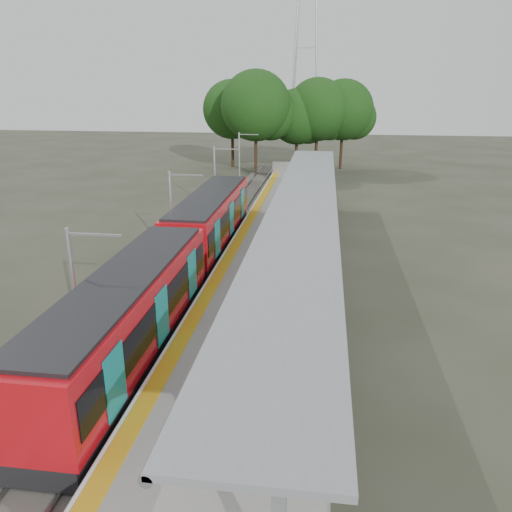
{
  "coord_description": "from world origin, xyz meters",
  "views": [
    {
      "loc": [
        2.51,
        -8.67,
        10.18
      ],
      "look_at": [
        -0.55,
        13.79,
        2.3
      ],
      "focal_mm": 35.0,
      "sensor_mm": 36.0,
      "label": 1
    }
  ],
  "objects_px": {
    "info_pillar_near": "(284,334)",
    "train": "(180,254)",
    "bench_far": "(310,229)",
    "info_pillar_far": "(313,211)",
    "litter_bin": "(304,256)",
    "bench_mid": "(314,227)",
    "bench_near": "(321,298)"
  },
  "relations": [
    {
      "from": "train",
      "to": "bench_far",
      "type": "bearing_deg",
      "value": 49.59
    },
    {
      "from": "bench_far",
      "to": "info_pillar_far",
      "type": "distance_m",
      "value": 3.89
    },
    {
      "from": "info_pillar_near",
      "to": "info_pillar_far",
      "type": "distance_m",
      "value": 18.53
    },
    {
      "from": "info_pillar_near",
      "to": "train",
      "type": "bearing_deg",
      "value": 132.89
    },
    {
      "from": "info_pillar_near",
      "to": "info_pillar_far",
      "type": "height_order",
      "value": "info_pillar_near"
    },
    {
      "from": "bench_near",
      "to": "info_pillar_near",
      "type": "height_order",
      "value": "info_pillar_near"
    },
    {
      "from": "bench_mid",
      "to": "litter_bin",
      "type": "relative_size",
      "value": 1.45
    },
    {
      "from": "bench_far",
      "to": "litter_bin",
      "type": "bearing_deg",
      "value": -100.02
    },
    {
      "from": "info_pillar_far",
      "to": "bench_far",
      "type": "bearing_deg",
      "value": -88.89
    },
    {
      "from": "bench_near",
      "to": "bench_far",
      "type": "xyz_separation_m",
      "value": [
        -0.84,
        10.66,
        0.01
      ]
    },
    {
      "from": "train",
      "to": "bench_near",
      "type": "relative_size",
      "value": 18.85
    },
    {
      "from": "info_pillar_far",
      "to": "info_pillar_near",
      "type": "bearing_deg",
      "value": -89.32
    },
    {
      "from": "info_pillar_near",
      "to": "litter_bin",
      "type": "xyz_separation_m",
      "value": [
        0.29,
        9.47,
        -0.33
      ]
    },
    {
      "from": "info_pillar_near",
      "to": "litter_bin",
      "type": "bearing_deg",
      "value": 92.25
    },
    {
      "from": "bench_near",
      "to": "bench_mid",
      "type": "height_order",
      "value": "bench_near"
    },
    {
      "from": "bench_far",
      "to": "bench_mid",
      "type": "bearing_deg",
      "value": 57.89
    },
    {
      "from": "info_pillar_far",
      "to": "bench_mid",
      "type": "bearing_deg",
      "value": -84.28
    },
    {
      "from": "bench_far",
      "to": "info_pillar_near",
      "type": "height_order",
      "value": "info_pillar_near"
    },
    {
      "from": "train",
      "to": "info_pillar_near",
      "type": "height_order",
      "value": "train"
    },
    {
      "from": "train",
      "to": "litter_bin",
      "type": "height_order",
      "value": "train"
    },
    {
      "from": "bench_far",
      "to": "info_pillar_far",
      "type": "relative_size",
      "value": 0.93
    },
    {
      "from": "bench_near",
      "to": "litter_bin",
      "type": "relative_size",
      "value": 1.55
    },
    {
      "from": "info_pillar_near",
      "to": "info_pillar_far",
      "type": "xyz_separation_m",
      "value": [
        0.49,
        18.53,
        -0.11
      ]
    },
    {
      "from": "bench_far",
      "to": "info_pillar_near",
      "type": "xyz_separation_m",
      "value": [
        -0.41,
        -14.64,
        0.29
      ]
    },
    {
      "from": "litter_bin",
      "to": "train",
      "type": "bearing_deg",
      "value": -160.27
    },
    {
      "from": "info_pillar_near",
      "to": "bench_mid",
      "type": "bearing_deg",
      "value": 91.41
    },
    {
      "from": "train",
      "to": "info_pillar_near",
      "type": "xyz_separation_m",
      "value": [
        5.87,
        -7.27,
        -0.24
      ]
    },
    {
      "from": "bench_mid",
      "to": "bench_far",
      "type": "xyz_separation_m",
      "value": [
        -0.27,
        -0.63,
        0.04
      ]
    },
    {
      "from": "train",
      "to": "bench_mid",
      "type": "distance_m",
      "value": 10.36
    },
    {
      "from": "litter_bin",
      "to": "info_pillar_far",
      "type": "bearing_deg",
      "value": 88.74
    },
    {
      "from": "bench_far",
      "to": "info_pillar_near",
      "type": "bearing_deg",
      "value": -100.23
    },
    {
      "from": "train",
      "to": "bench_mid",
      "type": "relative_size",
      "value": 20.15
    }
  ]
}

